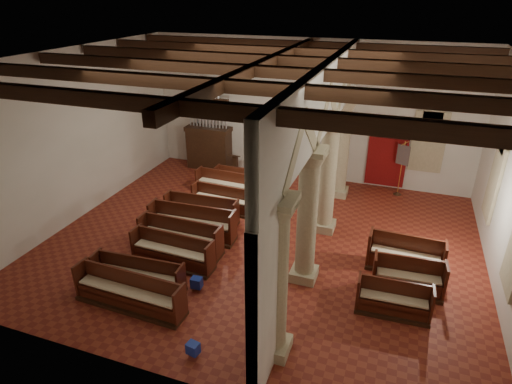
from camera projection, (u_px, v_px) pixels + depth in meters
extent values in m
plane|color=maroon|center=(262.00, 242.00, 14.48)|extent=(14.00, 14.00, 0.00)
plane|color=#332311|center=(264.00, 58.00, 11.91)|extent=(14.00, 14.00, 0.00)
cube|color=silver|center=(307.00, 111.00, 18.30)|extent=(14.00, 0.02, 6.00)
cube|color=silver|center=(162.00, 266.00, 8.09)|extent=(14.00, 0.02, 6.00)
cube|color=silver|center=(78.00, 135.00, 15.30)|extent=(0.02, 12.00, 6.00)
cube|color=#BDB18C|center=(274.00, 346.00, 10.05)|extent=(0.75, 0.75, 0.30)
cylinder|color=#BDB18C|center=(275.00, 284.00, 9.27)|extent=(0.56, 0.56, 3.30)
cube|color=#BDB18C|center=(304.00, 274.00, 12.60)|extent=(0.75, 0.75, 0.30)
cylinder|color=#BDB18C|center=(307.00, 220.00, 11.83)|extent=(0.56, 0.56, 3.30)
cube|color=#BDB18C|center=(324.00, 226.00, 15.16)|extent=(0.75, 0.75, 0.30)
cylinder|color=#BDB18C|center=(327.00, 179.00, 14.38)|extent=(0.56, 0.56, 3.30)
cube|color=#BDB18C|center=(338.00, 192.00, 17.71)|extent=(0.75, 0.75, 0.30)
cylinder|color=#BDB18C|center=(342.00, 151.00, 16.94)|extent=(0.56, 0.56, 3.30)
cube|color=silver|center=(325.00, 98.00, 11.78)|extent=(0.25, 11.90, 1.93)
cube|color=#2E694D|center=(496.00, 182.00, 13.57)|extent=(0.03, 1.00, 2.20)
cube|color=#2E694D|center=(428.00, 142.00, 17.13)|extent=(1.00, 0.03, 2.20)
cube|color=#351F11|center=(209.00, 150.00, 20.13)|extent=(2.00, 0.80, 1.80)
cube|color=#351F11|center=(208.00, 129.00, 19.70)|extent=(2.10, 0.85, 0.20)
cube|color=#3A2412|center=(236.00, 175.00, 19.59)|extent=(0.42, 0.42, 0.09)
cube|color=#3A2412|center=(235.00, 166.00, 19.41)|extent=(0.21, 0.21, 0.95)
cube|color=#3A2412|center=(235.00, 156.00, 19.13)|extent=(0.46, 0.38, 0.17)
cube|color=maroon|center=(386.00, 162.00, 17.98)|extent=(1.60, 0.06, 2.10)
cylinder|color=gold|center=(390.00, 137.00, 17.49)|extent=(1.80, 0.04, 0.04)
cone|color=#351F11|center=(397.00, 193.00, 17.80)|extent=(0.35, 0.35, 0.12)
cylinder|color=gold|center=(401.00, 168.00, 17.33)|extent=(0.04, 0.04, 2.32)
cylinder|color=gold|center=(405.00, 143.00, 16.87)|extent=(0.30, 0.63, 0.03)
cube|color=navy|center=(403.00, 155.00, 17.06)|extent=(0.49, 0.24, 0.82)
cube|color=navy|center=(193.00, 348.00, 9.87)|extent=(0.32, 0.28, 0.28)
cube|color=navy|center=(197.00, 283.00, 12.05)|extent=(0.32, 0.26, 0.31)
cube|color=#163D9C|center=(216.00, 227.00, 14.86)|extent=(0.36, 0.31, 0.34)
cylinder|color=white|center=(112.00, 295.00, 11.71)|extent=(1.03, 0.23, 0.10)
cylinder|color=white|center=(169.00, 294.00, 11.75)|extent=(1.04, 0.28, 0.10)
cube|color=#351F11|center=(131.00, 305.00, 11.50)|extent=(3.20, 0.80, 0.10)
cube|color=#4F2B10|center=(129.00, 298.00, 11.34)|extent=(3.04, 0.50, 0.44)
cube|color=#4F2B10|center=(132.00, 286.00, 11.43)|extent=(3.03, 0.18, 0.93)
cube|color=#4F2B10|center=(81.00, 277.00, 11.76)|extent=(0.09, 0.59, 0.93)
cube|color=#4F2B10|center=(181.00, 302.00, 10.83)|extent=(0.09, 0.59, 0.93)
cube|color=#FFEABC|center=(128.00, 291.00, 11.23)|extent=(2.92, 0.45, 0.05)
cube|color=#351F11|center=(140.00, 287.00, 12.22)|extent=(2.74, 0.79, 0.09)
cube|color=#4E2B10|center=(138.00, 280.00, 12.07)|extent=(2.58, 0.51, 0.41)
cube|color=#4E2B10|center=(141.00, 270.00, 12.15)|extent=(2.56, 0.21, 0.86)
cube|color=#4E2B10|center=(99.00, 263.00, 12.43)|extent=(0.09, 0.55, 0.86)
cube|color=#4E2B10|center=(180.00, 282.00, 11.63)|extent=(0.09, 0.55, 0.86)
cube|color=#FFEABC|center=(137.00, 274.00, 11.98)|extent=(2.47, 0.47, 0.05)
cube|color=#351F11|center=(173.00, 263.00, 13.25)|extent=(2.69, 0.79, 0.10)
cube|color=#552712|center=(172.00, 257.00, 13.09)|extent=(2.53, 0.49, 0.44)
cube|color=#552712|center=(175.00, 246.00, 13.18)|extent=(2.52, 0.17, 0.93)
cube|color=#552712|center=(136.00, 241.00, 13.44)|extent=(0.09, 0.59, 0.93)
cube|color=#552712|center=(211.00, 257.00, 12.66)|extent=(0.09, 0.59, 0.93)
cube|color=#FFEABC|center=(171.00, 250.00, 12.99)|extent=(2.43, 0.45, 0.05)
cube|color=#351F11|center=(181.00, 250.00, 13.95)|extent=(2.80, 0.76, 0.10)
cube|color=#4E1F10|center=(180.00, 243.00, 13.78)|extent=(2.65, 0.45, 0.47)
cube|color=#4E1F10|center=(183.00, 232.00, 13.87)|extent=(2.64, 0.10, 0.99)
cube|color=#4E1F10|center=(144.00, 228.00, 14.14)|extent=(0.08, 0.63, 0.99)
cube|color=#4E1F10|center=(219.00, 242.00, 13.32)|extent=(0.08, 0.63, 0.99)
cube|color=#FFEABC|center=(179.00, 236.00, 13.67)|extent=(2.54, 0.40, 0.05)
cube|color=#351F11|center=(193.00, 235.00, 14.74)|extent=(3.04, 0.91, 0.11)
cube|color=#46240F|center=(192.00, 229.00, 14.56)|extent=(2.87, 0.57, 0.49)
cube|color=#46240F|center=(194.00, 218.00, 14.66)|extent=(2.86, 0.21, 1.04)
cube|color=#46240F|center=(155.00, 214.00, 14.95)|extent=(0.11, 0.66, 1.04)
cube|color=#46240F|center=(232.00, 228.00, 14.07)|extent=(0.11, 0.66, 1.04)
cube|color=#FFEABC|center=(191.00, 222.00, 14.45)|extent=(2.76, 0.52, 0.05)
cube|color=#351F11|center=(202.00, 220.00, 15.73)|extent=(2.77, 0.77, 0.09)
cube|color=#511C11|center=(201.00, 214.00, 15.58)|extent=(2.61, 0.48, 0.42)
cube|color=#511C11|center=(203.00, 206.00, 15.67)|extent=(2.59, 0.17, 0.90)
cube|color=#511C11|center=(169.00, 202.00, 15.94)|extent=(0.09, 0.57, 0.90)
cube|color=#511C11|center=(236.00, 214.00, 15.14)|extent=(0.09, 0.57, 0.90)
cube|color=#FFEABC|center=(201.00, 209.00, 15.48)|extent=(2.50, 0.44, 0.05)
cube|color=#351F11|center=(227.00, 210.00, 16.45)|extent=(2.83, 0.78, 0.09)
cube|color=#4A140F|center=(226.00, 205.00, 16.30)|extent=(2.66, 0.50, 0.41)
cube|color=#4A140F|center=(228.00, 197.00, 16.38)|extent=(2.65, 0.20, 0.87)
cube|color=#4A140F|center=(195.00, 193.00, 16.66)|extent=(0.09, 0.55, 0.87)
cube|color=#4A140F|center=(261.00, 204.00, 15.85)|extent=(0.09, 0.55, 0.87)
cube|color=#FFEABC|center=(226.00, 199.00, 16.20)|extent=(2.55, 0.46, 0.05)
cube|color=#351F11|center=(231.00, 195.00, 17.68)|extent=(3.02, 0.83, 0.10)
cube|color=#572D12|center=(230.00, 189.00, 17.52)|extent=(2.86, 0.54, 0.43)
cube|color=#572D12|center=(232.00, 182.00, 17.61)|extent=(2.84, 0.22, 0.90)
cube|color=#572D12|center=(198.00, 179.00, 17.92)|extent=(0.10, 0.57, 0.90)
cube|color=#572D12|center=(264.00, 188.00, 17.04)|extent=(0.10, 0.57, 0.90)
cube|color=#FFEABC|center=(230.00, 184.00, 17.42)|extent=(2.74, 0.49, 0.05)
cube|color=#351F11|center=(245.00, 190.00, 18.13)|extent=(2.60, 0.66, 0.09)
cube|color=#4C1E10|center=(244.00, 185.00, 17.99)|extent=(2.45, 0.39, 0.41)
cube|color=#4C1E10|center=(246.00, 178.00, 18.07)|extent=(2.45, 0.09, 0.86)
cube|color=#4C1E10|center=(217.00, 175.00, 18.32)|extent=(0.07, 0.54, 0.86)
cube|color=#4C1E10|center=(273.00, 183.00, 17.56)|extent=(0.07, 0.54, 0.86)
cube|color=#FFEABC|center=(244.00, 180.00, 17.89)|extent=(2.35, 0.35, 0.05)
cube|color=#351F11|center=(391.00, 312.00, 11.26)|extent=(1.92, 0.71, 0.09)
cube|color=#46180F|center=(393.00, 305.00, 11.12)|extent=(1.76, 0.43, 0.41)
cube|color=#46180F|center=(394.00, 294.00, 11.20)|extent=(1.75, 0.13, 0.87)
cube|color=#46180F|center=(358.00, 289.00, 11.35)|extent=(0.09, 0.55, 0.87)
cube|color=#46180F|center=(432.00, 305.00, 10.80)|extent=(0.09, 0.55, 0.87)
cube|color=#FFEABC|center=(394.00, 298.00, 11.02)|extent=(1.69, 0.39, 0.05)
cube|color=#351F11|center=(406.00, 290.00, 12.07)|extent=(1.96, 0.83, 0.10)
cube|color=#4F2011|center=(407.00, 283.00, 11.90)|extent=(1.79, 0.52, 0.45)
cube|color=#4F2011|center=(409.00, 271.00, 11.99)|extent=(1.77, 0.18, 0.96)
cube|color=#4F2011|center=(374.00, 268.00, 12.13)|extent=(0.11, 0.61, 0.96)
cube|color=#4F2011|center=(444.00, 281.00, 11.58)|extent=(0.11, 0.61, 0.96)
cube|color=#FFEABC|center=(409.00, 276.00, 11.80)|extent=(1.72, 0.47, 0.05)
cube|color=#351F11|center=(403.00, 269.00, 12.98)|extent=(2.21, 0.82, 0.11)
cube|color=#581C12|center=(404.00, 262.00, 12.81)|extent=(2.05, 0.49, 0.49)
cube|color=#581C12|center=(406.00, 250.00, 12.90)|extent=(2.04, 0.14, 1.03)
cube|color=#581C12|center=(369.00, 246.00, 13.07)|extent=(0.10, 0.65, 1.03)
cube|color=#581C12|center=(444.00, 259.00, 12.44)|extent=(0.10, 0.65, 1.03)
cube|color=#FFEABC|center=(406.00, 254.00, 12.69)|extent=(1.97, 0.45, 0.05)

